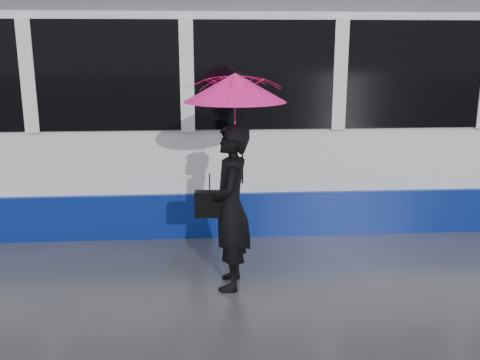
{
  "coord_description": "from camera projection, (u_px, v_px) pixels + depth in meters",
  "views": [
    {
      "loc": [
        -0.16,
        -5.75,
        2.56
      ],
      "look_at": [
        0.24,
        0.1,
        1.1
      ],
      "focal_mm": 40.0,
      "sensor_mm": 36.0,
      "label": 1
    }
  ],
  "objects": [
    {
      "name": "ground",
      "position": [
        220.0,
        274.0,
        6.19
      ],
      "size": [
        90.0,
        90.0,
        0.0
      ],
      "primitive_type": "plane",
      "color": "#2C2C31",
      "rests_on": "ground"
    },
    {
      "name": "rails",
      "position": [
        215.0,
        210.0,
        8.61
      ],
      "size": [
        34.0,
        1.51,
        0.02
      ],
      "color": "#3F3D38",
      "rests_on": "ground"
    },
    {
      "name": "tram",
      "position": [
        350.0,
        108.0,
        8.36
      ],
      "size": [
        26.0,
        2.56,
        3.35
      ],
      "color": "white",
      "rests_on": "ground"
    },
    {
      "name": "woman",
      "position": [
        231.0,
        208.0,
        5.69
      ],
      "size": [
        0.48,
        0.69,
        1.79
      ],
      "primitive_type": "imported",
      "rotation": [
        0.0,
        0.0,
        -1.66
      ],
      "color": "black",
      "rests_on": "ground"
    },
    {
      "name": "umbrella",
      "position": [
        235.0,
        108.0,
        5.44
      ],
      "size": [
        1.14,
        1.14,
        1.21
      ],
      "rotation": [
        0.0,
        0.0,
        -0.09
      ],
      "color": "#FF1565",
      "rests_on": "ground"
    },
    {
      "name": "handbag",
      "position": [
        210.0,
        204.0,
        5.69
      ],
      "size": [
        0.33,
        0.17,
        0.46
      ],
      "rotation": [
        0.0,
        0.0,
        -0.09
      ],
      "color": "black",
      "rests_on": "ground"
    }
  ]
}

